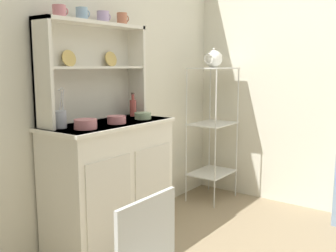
{
  "coord_description": "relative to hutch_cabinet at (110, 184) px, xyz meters",
  "views": [
    {
      "loc": [
        -1.89,
        -0.51,
        1.3
      ],
      "look_at": [
        0.33,
        1.12,
        0.86
      ],
      "focal_mm": 41.14,
      "sensor_mm": 36.0,
      "label": 1
    }
  ],
  "objects": [
    {
      "name": "wall_back",
      "position": [
        0.02,
        0.26,
        0.78
      ],
      "size": [
        3.84,
        0.05,
        2.5
      ],
      "primitive_type": "cube",
      "color": "silver",
      "rests_on": "ground"
    },
    {
      "name": "hutch_cabinet",
      "position": [
        0.0,
        0.0,
        0.0
      ],
      "size": [
        0.95,
        0.45,
        0.91
      ],
      "color": "white",
      "rests_on": "ground"
    },
    {
      "name": "hutch_shelf_unit",
      "position": [
        0.0,
        0.16,
        0.84
      ],
      "size": [
        0.88,
        0.18,
        0.68
      ],
      "color": "silver",
      "rests_on": "hutch_cabinet"
    },
    {
      "name": "bakers_rack",
      "position": [
        1.31,
        -0.07,
        0.3
      ],
      "size": [
        0.45,
        0.33,
        1.28
      ],
      "color": "silver",
      "rests_on": "ground"
    },
    {
      "name": "cup_rose_0",
      "position": [
        -0.28,
        0.12,
        1.16
      ],
      "size": [
        0.1,
        0.08,
        0.08
      ],
      "color": "#D17A84",
      "rests_on": "hutch_shelf_unit"
    },
    {
      "name": "cup_sky_1",
      "position": [
        -0.1,
        0.12,
        1.17
      ],
      "size": [
        0.09,
        0.08,
        0.08
      ],
      "color": "#8EB2D1",
      "rests_on": "hutch_shelf_unit"
    },
    {
      "name": "cup_lilac_2",
      "position": [
        0.09,
        0.12,
        1.16
      ],
      "size": [
        0.1,
        0.08,
        0.08
      ],
      "color": "#B79ECC",
      "rests_on": "hutch_shelf_unit"
    },
    {
      "name": "cup_terracotta_3",
      "position": [
        0.28,
        0.12,
        1.17
      ],
      "size": [
        0.09,
        0.08,
        0.09
      ],
      "color": "#C67556",
      "rests_on": "hutch_shelf_unit"
    },
    {
      "name": "bowl_mixing_large",
      "position": [
        -0.28,
        -0.07,
        0.47
      ],
      "size": [
        0.14,
        0.14,
        0.06
      ],
      "primitive_type": "cylinder",
      "color": "#D17A84",
      "rests_on": "hutch_cabinet"
    },
    {
      "name": "bowl_floral_medium",
      "position": [
        0.0,
        -0.07,
        0.47
      ],
      "size": [
        0.13,
        0.13,
        0.05
      ],
      "primitive_type": "cylinder",
      "color": "#D17A84",
      "rests_on": "hutch_cabinet"
    },
    {
      "name": "bowl_cream_small",
      "position": [
        0.28,
        -0.07,
        0.47
      ],
      "size": [
        0.12,
        0.12,
        0.05
      ],
      "primitive_type": "cylinder",
      "color": "#9EB78E",
      "rests_on": "hutch_cabinet"
    },
    {
      "name": "jam_bottle",
      "position": [
        0.35,
        0.09,
        0.51
      ],
      "size": [
        0.05,
        0.05,
        0.18
      ],
      "color": "#B74C47",
      "rests_on": "hutch_cabinet"
    },
    {
      "name": "utensil_jar",
      "position": [
        -0.35,
        0.08,
        0.5
      ],
      "size": [
        0.08,
        0.08,
        0.25
      ],
      "color": "#B2B7C6",
      "rests_on": "hutch_cabinet"
    },
    {
      "name": "porcelain_teapot",
      "position": [
        1.31,
        -0.07,
        0.89
      ],
      "size": [
        0.25,
        0.16,
        0.18
      ],
      "color": "white",
      "rests_on": "bakers_rack"
    }
  ]
}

